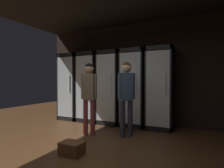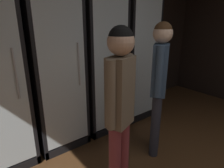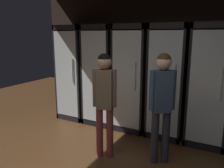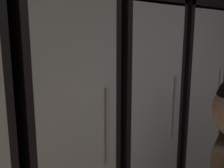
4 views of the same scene
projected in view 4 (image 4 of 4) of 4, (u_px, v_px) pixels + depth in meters
wall_back at (105, 63)px, 2.42m from camera, size 6.00×0.06×2.80m
cooler_center at (54, 132)px, 1.80m from camera, size 0.62×0.69×2.00m
cooler_right at (124, 114)px, 2.21m from camera, size 0.62×0.69×2.00m
cooler_far_right at (173, 101)px, 2.63m from camera, size 0.62×0.69×2.00m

